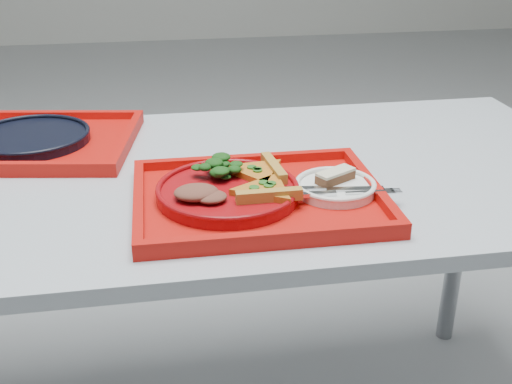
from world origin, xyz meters
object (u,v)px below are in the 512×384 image
tray_far (32,144)px  dinner_plate (228,193)px  navy_plate (31,138)px  tray_main (258,201)px  dessert_bar (335,176)px

tray_far → dinner_plate: dinner_plate is taller
dinner_plate → tray_far: bearing=137.8°
navy_plate → tray_far: bearing=0.0°
dinner_plate → navy_plate: bearing=137.8°
tray_main → tray_far: size_ratio=1.00×
tray_far → navy_plate: (0.00, 0.00, 0.01)m
tray_main → navy_plate: 0.59m
dessert_bar → navy_plate: bearing=120.4°
tray_far → tray_main: bearing=-30.0°
dessert_bar → tray_far: bearing=120.4°
tray_main → dinner_plate: size_ratio=1.73×
tray_far → dessert_bar: size_ratio=5.44×
navy_plate → dessert_bar: bearing=-30.4°
tray_far → dessert_bar: 0.70m
tray_far → dinner_plate: (0.40, -0.36, 0.02)m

